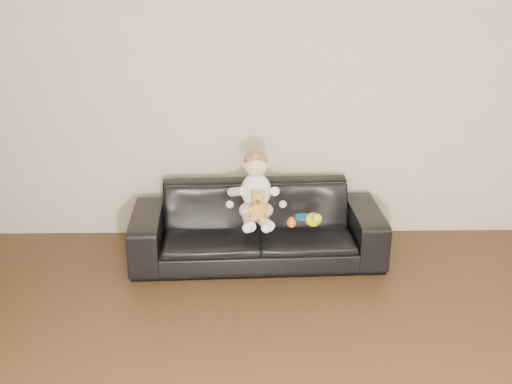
{
  "coord_description": "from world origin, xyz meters",
  "views": [
    {
      "loc": [
        -0.22,
        -2.37,
        2.3
      ],
      "look_at": [
        -0.14,
        2.16,
        0.59
      ],
      "focal_mm": 45.0,
      "sensor_mm": 36.0,
      "label": 1
    }
  ],
  "objects_px": {
    "teddy_bear": "(258,206)",
    "toy_blue_disc": "(302,217)",
    "sofa": "(257,225)",
    "toy_green": "(313,220)",
    "toy_rattle": "(291,223)",
    "baby": "(256,191)"
  },
  "relations": [
    {
      "from": "sofa",
      "to": "teddy_bear",
      "type": "bearing_deg",
      "value": -92.43
    },
    {
      "from": "teddy_bear",
      "to": "toy_rattle",
      "type": "xyz_separation_m",
      "value": [
        0.25,
        0.01,
        -0.14
      ]
    },
    {
      "from": "teddy_bear",
      "to": "toy_rattle",
      "type": "distance_m",
      "value": 0.29
    },
    {
      "from": "sofa",
      "to": "toy_blue_disc",
      "type": "distance_m",
      "value": 0.37
    },
    {
      "from": "baby",
      "to": "toy_green",
      "type": "relative_size",
      "value": 3.7
    },
    {
      "from": "toy_blue_disc",
      "to": "sofa",
      "type": "bearing_deg",
      "value": 166.67
    },
    {
      "from": "sofa",
      "to": "toy_green",
      "type": "xyz_separation_m",
      "value": [
        0.41,
        -0.23,
        0.14
      ]
    },
    {
      "from": "toy_green",
      "to": "toy_blue_disc",
      "type": "xyz_separation_m",
      "value": [
        -0.07,
        0.15,
        -0.04
      ]
    },
    {
      "from": "baby",
      "to": "teddy_bear",
      "type": "xyz_separation_m",
      "value": [
        0.01,
        -0.16,
        -0.06
      ]
    },
    {
      "from": "toy_rattle",
      "to": "toy_green",
      "type": "bearing_deg",
      "value": 10.23
    },
    {
      "from": "baby",
      "to": "toy_blue_disc",
      "type": "height_order",
      "value": "baby"
    },
    {
      "from": "teddy_bear",
      "to": "toy_blue_disc",
      "type": "distance_m",
      "value": 0.43
    },
    {
      "from": "teddy_bear",
      "to": "toy_green",
      "type": "height_order",
      "value": "teddy_bear"
    },
    {
      "from": "teddy_bear",
      "to": "toy_blue_disc",
      "type": "xyz_separation_m",
      "value": [
        0.35,
        0.19,
        -0.17
      ]
    },
    {
      "from": "baby",
      "to": "toy_green",
      "type": "height_order",
      "value": "baby"
    },
    {
      "from": "sofa",
      "to": "baby",
      "type": "bearing_deg",
      "value": -97.76
    },
    {
      "from": "teddy_bear",
      "to": "toy_blue_disc",
      "type": "height_order",
      "value": "teddy_bear"
    },
    {
      "from": "toy_blue_disc",
      "to": "toy_green",
      "type": "bearing_deg",
      "value": -66.77
    },
    {
      "from": "sofa",
      "to": "toy_blue_disc",
      "type": "bearing_deg",
      "value": -15.72
    },
    {
      "from": "toy_green",
      "to": "toy_rattle",
      "type": "bearing_deg",
      "value": -169.77
    },
    {
      "from": "baby",
      "to": "toy_green",
      "type": "bearing_deg",
      "value": -30.55
    },
    {
      "from": "teddy_bear",
      "to": "toy_rattle",
      "type": "relative_size",
      "value": 3.19
    }
  ]
}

